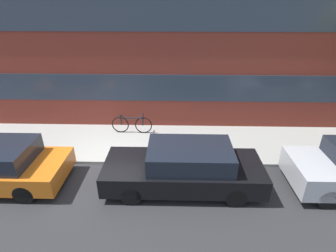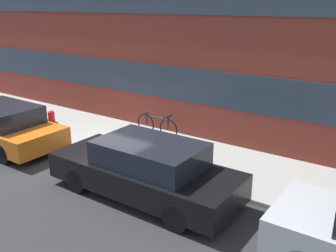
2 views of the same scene
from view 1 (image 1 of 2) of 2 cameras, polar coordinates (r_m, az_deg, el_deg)
ground_plane at (r=9.29m, az=-13.91°, el=-8.15°), size 56.00×56.00×0.00m
sidewalk_strip at (r=10.43m, az=-12.06°, el=-3.49°), size 28.00×2.84×0.11m
rowhouse_facade at (r=10.95m, az=-11.97°, el=20.53°), size 28.00×1.02×8.23m
parked_car_black at (r=7.74m, az=3.67°, el=-9.01°), size 4.59×1.75×1.38m
fire_hydrant at (r=10.28m, az=-26.96°, el=-3.57°), size 0.57×0.32×0.79m
bicycle at (r=10.71m, az=-7.86°, el=0.45°), size 1.65×0.44×0.80m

